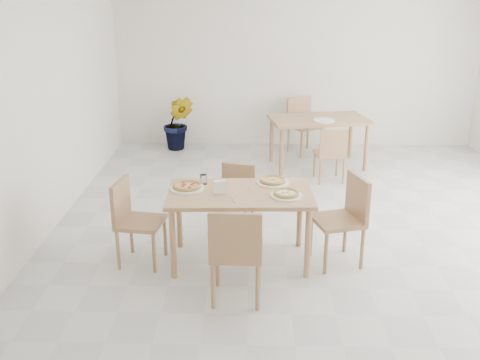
{
  "coord_description": "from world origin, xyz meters",
  "views": [
    {
      "loc": [
        -0.72,
        -5.89,
        2.71
      ],
      "look_at": [
        -0.84,
        -0.79,
        0.87
      ],
      "focal_mm": 42.0,
      "sensor_mm": 36.0,
      "label": 1
    }
  ],
  "objects_px": {
    "plate_mushroom": "(286,195)",
    "chair_back_n": "(302,121)",
    "tumbler_a": "(203,179)",
    "pizza_pepperoni": "(187,186)",
    "plate_pepperoni": "(187,188)",
    "potted_plant": "(178,123)",
    "chair_north": "(236,194)",
    "napkin_holder": "(220,188)",
    "chair_back_s": "(331,151)",
    "plate_empty": "(324,120)",
    "pizza_margherita": "(273,180)",
    "plate_margherita": "(273,182)",
    "chair_south": "(236,249)",
    "chair_west": "(133,216)",
    "main_table": "(240,200)",
    "second_table": "(319,124)",
    "pizza_mushroom": "(286,193)",
    "tumbler_b": "(219,188)",
    "chair_east": "(346,214)"
  },
  "relations": [
    {
      "from": "plate_mushroom",
      "to": "pizza_pepperoni",
      "type": "relative_size",
      "value": 1.03
    },
    {
      "from": "plate_mushroom",
      "to": "chair_back_n",
      "type": "relative_size",
      "value": 0.35
    },
    {
      "from": "plate_mushroom",
      "to": "tumbler_a",
      "type": "xyz_separation_m",
      "value": [
        -0.82,
        0.33,
        0.04
      ]
    },
    {
      "from": "pizza_mushroom",
      "to": "napkin_holder",
      "type": "bearing_deg",
      "value": 175.93
    },
    {
      "from": "tumbler_b",
      "to": "chair_back_s",
      "type": "bearing_deg",
      "value": 59.44
    },
    {
      "from": "chair_back_s",
      "to": "plate_empty",
      "type": "relative_size",
      "value": 2.53
    },
    {
      "from": "pizza_mushroom",
      "to": "second_table",
      "type": "xyz_separation_m",
      "value": [
        0.66,
        3.2,
        -0.12
      ]
    },
    {
      "from": "chair_north",
      "to": "tumbler_a",
      "type": "height_order",
      "value": "tumbler_a"
    },
    {
      "from": "chair_north",
      "to": "potted_plant",
      "type": "bearing_deg",
      "value": 121.9
    },
    {
      "from": "tumbler_b",
      "to": "chair_back_n",
      "type": "distance_m",
      "value": 4.05
    },
    {
      "from": "main_table",
      "to": "plate_empty",
      "type": "bearing_deg",
      "value": 66.16
    },
    {
      "from": "chair_west",
      "to": "plate_mushroom",
      "type": "xyz_separation_m",
      "value": [
        1.51,
        -0.07,
        0.26
      ]
    },
    {
      "from": "plate_mushroom",
      "to": "pizza_margherita",
      "type": "relative_size",
      "value": 1.1
    },
    {
      "from": "second_table",
      "to": "plate_empty",
      "type": "distance_m",
      "value": 0.21
    },
    {
      "from": "chair_east",
      "to": "pizza_pepperoni",
      "type": "bearing_deg",
      "value": -108.52
    },
    {
      "from": "chair_south",
      "to": "plate_margherita",
      "type": "distance_m",
      "value": 1.11
    },
    {
      "from": "tumbler_b",
      "to": "plate_empty",
      "type": "bearing_deg",
      "value": 65.15
    },
    {
      "from": "chair_back_n",
      "to": "potted_plant",
      "type": "height_order",
      "value": "potted_plant"
    },
    {
      "from": "pizza_pepperoni",
      "to": "plate_pepperoni",
      "type": "bearing_deg",
      "value": -153.43
    },
    {
      "from": "napkin_holder",
      "to": "plate_empty",
      "type": "height_order",
      "value": "napkin_holder"
    },
    {
      "from": "chair_back_n",
      "to": "plate_mushroom",
      "type": "bearing_deg",
      "value": -126.27
    },
    {
      "from": "pizza_pepperoni",
      "to": "plate_mushroom",
      "type": "bearing_deg",
      "value": -10.47
    },
    {
      "from": "plate_margherita",
      "to": "chair_back_n",
      "type": "xyz_separation_m",
      "value": [
        0.6,
        3.59,
        -0.24
      ]
    },
    {
      "from": "potted_plant",
      "to": "tumbler_a",
      "type": "bearing_deg",
      "value": -78.74
    },
    {
      "from": "main_table",
      "to": "second_table",
      "type": "xyz_separation_m",
      "value": [
        1.11,
        3.09,
        0.0
      ]
    },
    {
      "from": "chair_west",
      "to": "tumbler_a",
      "type": "xyz_separation_m",
      "value": [
        0.69,
        0.26,
        0.3
      ]
    },
    {
      "from": "plate_margherita",
      "to": "potted_plant",
      "type": "xyz_separation_m",
      "value": [
        -1.44,
        3.68,
        -0.3
      ]
    },
    {
      "from": "chair_back_n",
      "to": "plate_margherita",
      "type": "bearing_deg",
      "value": -128.8
    },
    {
      "from": "chair_west",
      "to": "tumbler_a",
      "type": "bearing_deg",
      "value": -60.47
    },
    {
      "from": "chair_west",
      "to": "pizza_pepperoni",
      "type": "distance_m",
      "value": 0.62
    },
    {
      "from": "plate_mushroom",
      "to": "tumbler_a",
      "type": "relative_size",
      "value": 3.21
    },
    {
      "from": "main_table",
      "to": "plate_margherita",
      "type": "distance_m",
      "value": 0.42
    },
    {
      "from": "pizza_mushroom",
      "to": "potted_plant",
      "type": "distance_m",
      "value": 4.35
    },
    {
      "from": "main_table",
      "to": "tumbler_a",
      "type": "xyz_separation_m",
      "value": [
        -0.38,
        0.23,
        0.14
      ]
    },
    {
      "from": "pizza_margherita",
      "to": "napkin_holder",
      "type": "height_order",
      "value": "napkin_holder"
    },
    {
      "from": "pizza_pepperoni",
      "to": "second_table",
      "type": "relative_size",
      "value": 0.19
    },
    {
      "from": "chair_south",
      "to": "napkin_holder",
      "type": "xyz_separation_m",
      "value": [
        -0.17,
        0.72,
        0.29
      ]
    },
    {
      "from": "plate_margherita",
      "to": "pizza_margherita",
      "type": "relative_size",
      "value": 1.16
    },
    {
      "from": "main_table",
      "to": "tumbler_b",
      "type": "xyz_separation_m",
      "value": [
        -0.2,
        -0.03,
        0.14
      ]
    },
    {
      "from": "chair_south",
      "to": "chair_back_n",
      "type": "relative_size",
      "value": 1.01
    },
    {
      "from": "plate_margherita",
      "to": "chair_back_n",
      "type": "distance_m",
      "value": 3.65
    },
    {
      "from": "plate_empty",
      "to": "chair_south",
      "type": "bearing_deg",
      "value": -107.67
    },
    {
      "from": "napkin_holder",
      "to": "chair_back_n",
      "type": "distance_m",
      "value": 4.07
    },
    {
      "from": "chair_west",
      "to": "pizza_mushroom",
      "type": "bearing_deg",
      "value": -84.05
    },
    {
      "from": "chair_north",
      "to": "napkin_holder",
      "type": "height_order",
      "value": "napkin_holder"
    },
    {
      "from": "chair_north",
      "to": "potted_plant",
      "type": "xyz_separation_m",
      "value": [
        -1.06,
        3.23,
        0.01
      ]
    },
    {
      "from": "chair_north",
      "to": "second_table",
      "type": "relative_size",
      "value": 0.5
    },
    {
      "from": "plate_margherita",
      "to": "pizza_pepperoni",
      "type": "relative_size",
      "value": 1.08
    },
    {
      "from": "pizza_margherita",
      "to": "plate_margherita",
      "type": "bearing_deg",
      "value": 180.0
    },
    {
      "from": "chair_west",
      "to": "plate_mushroom",
      "type": "height_order",
      "value": "chair_west"
    }
  ]
}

